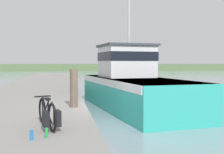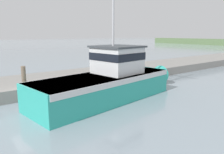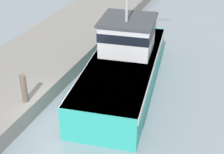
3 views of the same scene
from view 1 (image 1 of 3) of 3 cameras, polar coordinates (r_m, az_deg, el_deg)
The scene contains 8 objects.
ground_plane at distance 11.10m, azimuth -0.97°, elevation -10.19°, with size 320.00×320.00×0.00m, color #84939E.
dock_pier at distance 11.07m, azimuth -19.71°, elevation -8.16°, with size 5.53×80.00×0.84m, color gray.
far_shoreline at distance 96.81m, azimuth 9.56°, elevation 1.96°, with size 180.00×5.00×2.31m, color #567047.
fishing_boat_main at distance 15.82m, azimuth 3.84°, elevation -1.54°, with size 4.81×12.13×10.96m.
bicycle_touring at distance 7.31m, azimuth -12.82°, elevation -7.48°, with size 0.73×1.72×0.78m.
mooring_post at distance 10.68m, azimuth -7.77°, elevation -2.25°, with size 0.29×0.29×1.43m, color brown.
water_bottle_by_bike at distance 6.47m, azimuth -13.15°, elevation -11.02°, with size 0.07×0.07×0.23m, color green.
water_bottle_on_curb at distance 6.39m, azimuth -16.03°, elevation -11.26°, with size 0.08×0.08×0.22m, color blue.
Camera 1 is at (-1.60, -10.70, 2.50)m, focal length 45.00 mm.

